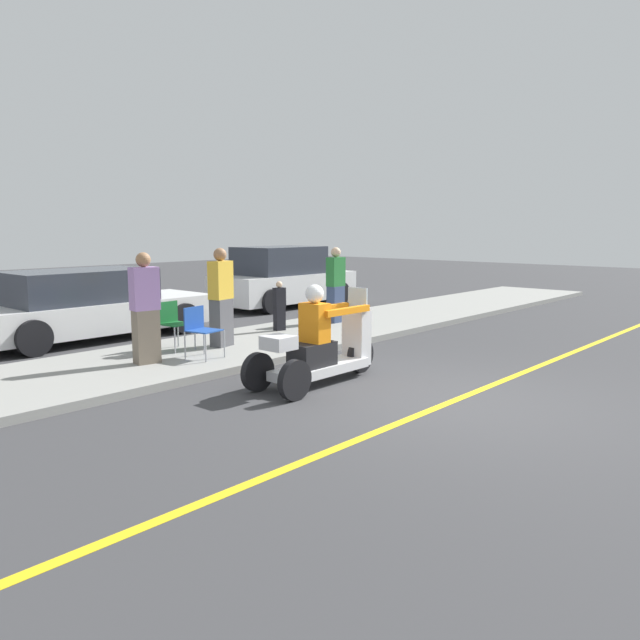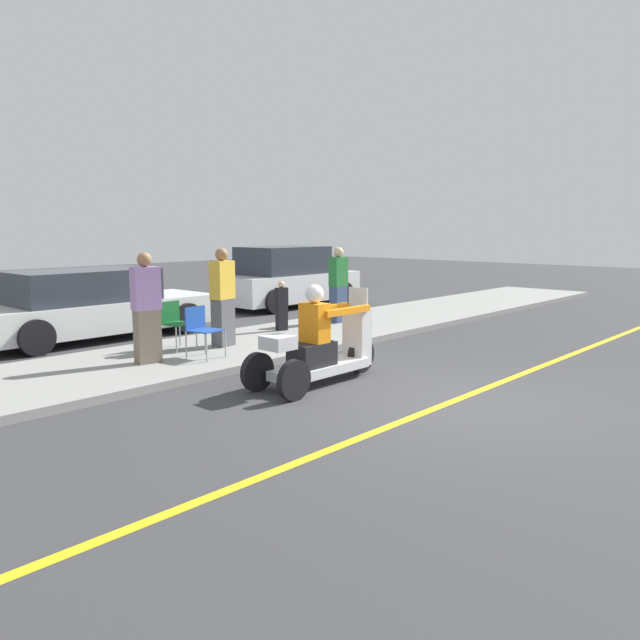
# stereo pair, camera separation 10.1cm
# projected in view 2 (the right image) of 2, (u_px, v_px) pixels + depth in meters

# --- Properties ---
(ground_plane) EXTENTS (60.00, 60.00, 0.00)m
(ground_plane) POSITION_uv_depth(u_px,v_px,m) (450.00, 403.00, 7.92)
(ground_plane) COLOR #38383A
(lane_stripe) EXTENTS (24.00, 0.12, 0.01)m
(lane_stripe) POSITION_uv_depth(u_px,v_px,m) (434.00, 409.00, 7.63)
(lane_stripe) COLOR gold
(lane_stripe) RESTS_ON ground
(sidewalk_strip) EXTENTS (28.00, 2.80, 0.12)m
(sidewalk_strip) POSITION_uv_depth(u_px,v_px,m) (221.00, 350.00, 10.98)
(sidewalk_strip) COLOR gray
(sidewalk_strip) RESTS_ON ground
(motorcycle_trike) EXTENTS (2.34, 0.80, 1.43)m
(motorcycle_trike) POSITION_uv_depth(u_px,v_px,m) (321.00, 349.00, 8.83)
(motorcycle_trike) COLOR black
(motorcycle_trike) RESTS_ON ground
(spectator_end_of_line) EXTENTS (0.26, 0.19, 1.01)m
(spectator_end_of_line) POSITION_uv_depth(u_px,v_px,m) (282.00, 307.00, 12.67)
(spectator_end_of_line) COLOR black
(spectator_end_of_line) RESTS_ON sidewalk_strip
(spectator_mid_group) EXTENTS (0.44, 0.31, 1.71)m
(spectator_mid_group) POSITION_uv_depth(u_px,v_px,m) (146.00, 310.00, 9.58)
(spectator_mid_group) COLOR #726656
(spectator_mid_group) RESTS_ON sidewalk_strip
(spectator_by_tree) EXTENTS (0.39, 0.24, 1.65)m
(spectator_by_tree) POSITION_uv_depth(u_px,v_px,m) (338.00, 286.00, 13.71)
(spectator_by_tree) COLOR #38476B
(spectator_by_tree) RESTS_ON sidewalk_strip
(spectator_far_back) EXTENTS (0.45, 0.32, 1.73)m
(spectator_far_back) POSITION_uv_depth(u_px,v_px,m) (223.00, 299.00, 10.95)
(spectator_far_back) COLOR #515156
(spectator_far_back) RESTS_ON sidewalk_strip
(folding_chair_curbside) EXTENTS (0.50, 0.50, 0.82)m
(folding_chair_curbside) POSITION_uv_depth(u_px,v_px,m) (174.00, 320.00, 10.72)
(folding_chair_curbside) COLOR #A5A8AD
(folding_chair_curbside) RESTS_ON sidewalk_strip
(folding_chair_set_back) EXTENTS (0.53, 0.53, 0.82)m
(folding_chair_set_back) POSITION_uv_depth(u_px,v_px,m) (201.00, 326.00, 10.03)
(folding_chair_set_back) COLOR #A5A8AD
(folding_chair_set_back) RESTS_ON sidewalk_strip
(parked_car_lot_center) EXTENTS (4.84, 1.94, 1.38)m
(parked_car_lot_center) POSITION_uv_depth(u_px,v_px,m) (92.00, 306.00, 12.37)
(parked_car_lot_center) COLOR silver
(parked_car_lot_center) RESTS_ON ground
(parked_car_lot_right) EXTENTS (4.25, 1.94, 1.68)m
(parked_car_lot_right) POSITION_uv_depth(u_px,v_px,m) (287.00, 279.00, 17.44)
(parked_car_lot_right) COLOR silver
(parked_car_lot_right) RESTS_ON ground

